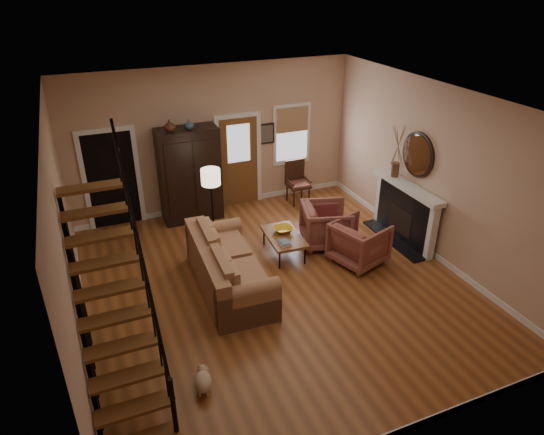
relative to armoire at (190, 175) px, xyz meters
name	(u,v)px	position (x,y,z in m)	size (l,w,h in m)	color
room	(220,176)	(0.29, -1.39, 0.46)	(7.00, 7.33, 3.30)	brown
staircase	(110,285)	(-2.08, -4.45, 0.55)	(0.94, 2.80, 3.20)	brown
fireplace	(407,207)	(3.83, -2.65, -0.31)	(0.33, 1.95, 2.30)	black
armoire	(190,175)	(0.00, 0.00, 0.00)	(1.30, 0.60, 2.10)	black
vase_a	(170,126)	(-0.35, -0.10, 1.17)	(0.24, 0.24, 0.25)	#4C2619
vase_b	(189,124)	(0.05, -0.10, 1.16)	(0.20, 0.20, 0.21)	#334C60
sofa	(229,266)	(-0.08, -2.92, -0.60)	(1.04, 2.41, 0.90)	#9E6A48
coffee_table	(284,245)	(1.27, -2.24, -0.84)	(0.64, 1.10, 0.42)	brown
bowl	(283,229)	(1.32, -2.09, -0.58)	(0.38, 0.38, 0.09)	gold
books	(285,242)	(1.15, -2.54, -0.60)	(0.20, 0.28, 0.05)	beige
armchair_left	(359,243)	(2.47, -3.06, -0.63)	(0.90, 0.93, 0.84)	maroon
armchair_right	(326,225)	(2.22, -2.20, -0.62)	(0.93, 0.95, 0.87)	maroon
floor_lamp	(213,208)	(0.11, -1.33, -0.23)	(0.38, 0.38, 1.65)	black
side_chair	(298,183)	(2.55, -0.20, -0.54)	(0.54, 0.54, 1.02)	#391F12
dog	(203,383)	(-1.16, -5.04, -0.91)	(0.23, 0.39, 0.29)	beige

